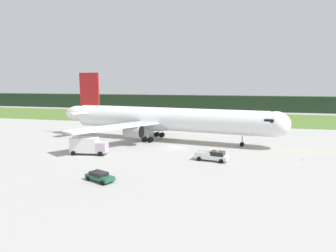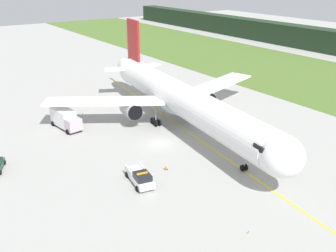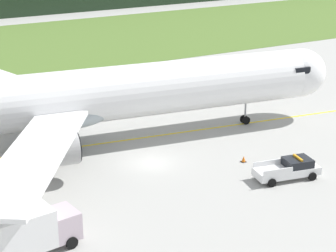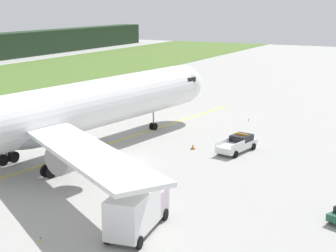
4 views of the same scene
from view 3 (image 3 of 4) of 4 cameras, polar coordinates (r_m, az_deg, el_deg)
ground at (r=56.33m, az=-1.62°, el=-3.50°), size 320.00×320.00×0.00m
grass_verge at (r=105.67m, az=-15.42°, el=7.06°), size 320.00×41.17×0.04m
taxiway_centerline_main at (r=60.87m, az=-7.45°, el=-1.81°), size 73.44×9.85×0.01m
airliner at (r=59.07m, az=-8.18°, el=2.66°), size 56.30×43.20×16.14m
ops_pickup_truck at (r=53.88m, az=11.39°, el=-4.00°), size 6.07×3.12×1.94m
catering_truck at (r=42.62m, az=-13.24°, el=-9.69°), size 7.20×3.50×3.42m
apron_cone at (r=56.84m, az=7.17°, el=-3.11°), size 0.47×0.47×0.60m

